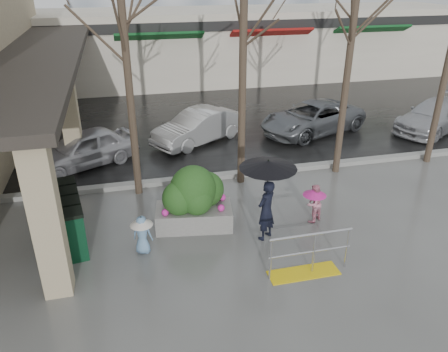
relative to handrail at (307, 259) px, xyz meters
name	(u,v)px	position (x,y,z in m)	size (l,w,h in m)	color
ground	(233,251)	(-1.36, 1.20, -0.38)	(120.00, 120.00, 0.00)	#51514F
street_asphalt	(151,68)	(-1.36, 23.20, -0.37)	(120.00, 36.00, 0.01)	black
curb	(201,178)	(-1.36, 5.20, -0.30)	(120.00, 0.30, 0.15)	gray
canopy_slab	(39,50)	(-6.16, 9.20, 3.25)	(2.80, 18.00, 0.25)	#2D2823
pillar_front	(46,218)	(-5.26, 0.70, 1.37)	(0.55, 0.55, 3.50)	tan
pillar_back	(70,118)	(-5.26, 7.20, 1.37)	(0.55, 0.55, 3.50)	tan
storefront_row	(188,46)	(0.64, 19.17, 1.64)	(34.00, 6.74, 4.00)	beige
handrail	(307,259)	(0.00, 0.00, 0.00)	(1.90, 0.50, 1.03)	yellow
tree_west	(122,14)	(-3.36, 4.80, 4.71)	(3.20, 3.20, 6.80)	#382B21
tree_midwest	(244,6)	(-0.16, 4.80, 4.86)	(3.20, 3.20, 7.00)	#382B21
tree_mideast	(354,17)	(3.14, 4.80, 4.48)	(3.20, 3.20, 6.50)	#382B21
woman	(267,188)	(-0.44, 1.56, 1.02)	(1.37, 1.37, 2.14)	black
child_pink	(314,201)	(1.05, 2.03, 0.24)	(0.65, 0.62, 1.06)	pink
child_blue	(142,231)	(-3.45, 1.66, 0.21)	(0.55, 0.54, 0.98)	#678FB7
planter	(194,198)	(-2.06, 2.55, 0.44)	(2.08, 1.27, 1.71)	slate
news_boxes	(71,217)	(-5.09, 2.66, 0.24)	(0.82, 2.26, 1.23)	#0E3E23
car_a	(83,149)	(-5.01, 7.25, 0.25)	(1.49, 3.70, 1.26)	#B1B0B5
car_b	(199,127)	(-0.80, 8.56, 0.25)	(1.33, 3.82, 1.26)	silver
car_c	(312,118)	(3.93, 8.55, 0.25)	(2.09, 4.53, 1.26)	slate
car_d	(436,116)	(9.00, 7.60, 0.25)	(1.77, 4.34, 1.26)	#ACADB1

